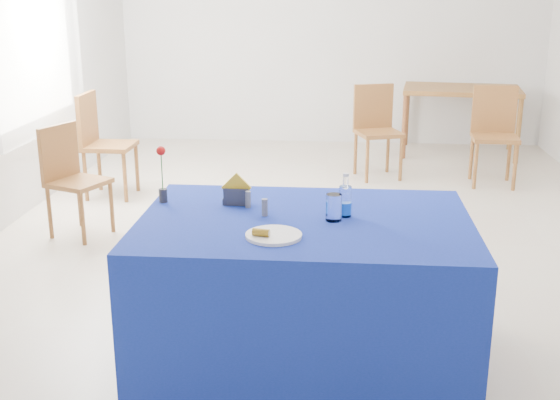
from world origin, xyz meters
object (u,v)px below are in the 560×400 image
at_px(chair_bg_left, 376,124).
at_px(chair_win_a, 70,173).
at_px(chair_bg_right, 494,128).
at_px(chair_win_b, 100,137).
at_px(oak_table, 461,94).
at_px(water_bottle, 345,202).
at_px(plate, 274,235).
at_px(blue_table, 304,291).

relative_size(chair_bg_left, chair_win_a, 1.08).
bearing_deg(chair_bg_right, chair_win_b, -164.39).
xyz_separation_m(oak_table, chair_win_a, (-3.37, -3.00, -0.19)).
bearing_deg(water_bottle, chair_bg_left, 84.92).
relative_size(water_bottle, chair_bg_left, 0.24).
bearing_deg(plate, blue_table, 64.83).
distance_m(oak_table, chair_bg_left, 1.44).
xyz_separation_m(chair_bg_left, chair_win_a, (-2.38, -1.96, -0.04)).
bearing_deg(oak_table, plate, -107.95).
xyz_separation_m(chair_win_a, chair_win_b, (-0.11, 1.02, 0.05)).
distance_m(blue_table, chair_bg_right, 3.90).
height_order(chair_win_a, chair_win_b, chair_win_b).
relative_size(water_bottle, oak_table, 0.16).
relative_size(plate, blue_table, 0.16).
relative_size(plate, water_bottle, 1.18).
bearing_deg(chair_win_b, chair_bg_left, -68.75).
bearing_deg(chair_bg_left, chair_win_a, -158.43).
distance_m(plate, chair_win_b, 3.58).
distance_m(water_bottle, chair_win_b, 3.49).
bearing_deg(water_bottle, chair_win_b, 128.47).
height_order(plate, oak_table, plate).
bearing_deg(chair_bg_right, plate, -111.02).
relative_size(chair_bg_left, chair_bg_right, 0.98).
xyz_separation_m(water_bottle, chair_bg_right, (1.44, 3.49, -0.29)).
bearing_deg(chair_bg_left, chair_win_b, -177.35).
bearing_deg(oak_table, blue_table, -107.52).
relative_size(plate, chair_win_b, 0.27).
bearing_deg(chair_bg_left, chair_bg_right, -26.67).
relative_size(blue_table, oak_table, 1.18).
xyz_separation_m(plate, water_bottle, (0.32, 0.33, 0.06)).
bearing_deg(plate, chair_win_a, 130.56).
xyz_separation_m(plate, chair_bg_left, (0.64, 3.99, -0.24)).
xyz_separation_m(water_bottle, chair_win_b, (-2.17, 2.73, -0.29)).
xyz_separation_m(oak_table, chair_win_b, (-3.48, -1.98, -0.14)).
bearing_deg(chair_bg_right, chair_win_a, -149.23).
xyz_separation_m(oak_table, chair_bg_right, (0.13, -1.21, -0.14)).
distance_m(blue_table, chair_win_b, 3.42).
bearing_deg(chair_win_a, blue_table, -111.26).
height_order(water_bottle, chair_win_b, water_bottle).
bearing_deg(chair_win_b, water_bottle, -140.81).
distance_m(plate, chair_bg_right, 4.21).
distance_m(chair_win_a, chair_win_b, 1.03).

